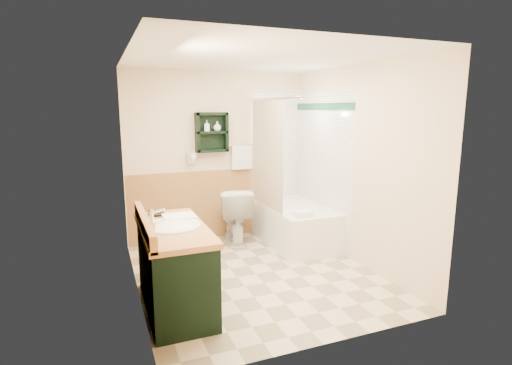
# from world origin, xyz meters

# --- Properties ---
(floor) EXTENTS (3.00, 3.00, 0.00)m
(floor) POSITION_xyz_m (0.00, 0.00, 0.00)
(floor) COLOR beige
(floor) RESTS_ON ground
(back_wall) EXTENTS (2.60, 0.04, 2.40)m
(back_wall) POSITION_xyz_m (0.00, 1.52, 1.20)
(back_wall) COLOR #FFF0C7
(back_wall) RESTS_ON ground
(left_wall) EXTENTS (0.04, 3.00, 2.40)m
(left_wall) POSITION_xyz_m (-1.32, 0.00, 1.20)
(left_wall) COLOR #FFF0C7
(left_wall) RESTS_ON ground
(right_wall) EXTENTS (0.04, 3.00, 2.40)m
(right_wall) POSITION_xyz_m (1.32, 0.00, 1.20)
(right_wall) COLOR #FFF0C7
(right_wall) RESTS_ON ground
(ceiling) EXTENTS (2.60, 3.00, 0.04)m
(ceiling) POSITION_xyz_m (0.00, 0.00, 2.42)
(ceiling) COLOR white
(ceiling) RESTS_ON back_wall
(wainscot_left) EXTENTS (2.98, 2.98, 1.00)m
(wainscot_left) POSITION_xyz_m (-1.29, 0.00, 0.50)
(wainscot_left) COLOR tan
(wainscot_left) RESTS_ON left_wall
(wainscot_back) EXTENTS (2.58, 2.58, 1.00)m
(wainscot_back) POSITION_xyz_m (0.00, 1.49, 0.50)
(wainscot_back) COLOR tan
(wainscot_back) RESTS_ON back_wall
(mirror_frame) EXTENTS (1.30, 1.30, 1.00)m
(mirror_frame) POSITION_xyz_m (-1.27, -0.55, 1.50)
(mirror_frame) COLOR brown
(mirror_frame) RESTS_ON left_wall
(mirror_glass) EXTENTS (1.20, 1.20, 0.90)m
(mirror_glass) POSITION_xyz_m (-1.27, -0.55, 1.50)
(mirror_glass) COLOR white
(mirror_glass) RESTS_ON left_wall
(tile_right) EXTENTS (1.50, 1.50, 2.10)m
(tile_right) POSITION_xyz_m (1.28, 0.75, 1.05)
(tile_right) COLOR white
(tile_right) RESTS_ON right_wall
(tile_back) EXTENTS (0.95, 0.95, 2.10)m
(tile_back) POSITION_xyz_m (1.03, 1.48, 1.05)
(tile_back) COLOR white
(tile_back) RESTS_ON back_wall
(tile_accent) EXTENTS (1.50, 1.50, 0.10)m
(tile_accent) POSITION_xyz_m (1.27, 0.75, 1.90)
(tile_accent) COLOR #154C32
(tile_accent) RESTS_ON right_wall
(wall_shelf) EXTENTS (0.45, 0.15, 0.55)m
(wall_shelf) POSITION_xyz_m (-0.10, 1.41, 1.55)
(wall_shelf) COLOR black
(wall_shelf) RESTS_ON back_wall
(hair_dryer) EXTENTS (0.10, 0.24, 0.18)m
(hair_dryer) POSITION_xyz_m (-0.40, 1.43, 1.20)
(hair_dryer) COLOR silver
(hair_dryer) RESTS_ON back_wall
(towel_bar) EXTENTS (0.40, 0.06, 0.40)m
(towel_bar) POSITION_xyz_m (0.35, 1.45, 1.35)
(towel_bar) COLOR white
(towel_bar) RESTS_ON back_wall
(curtain_rod) EXTENTS (0.03, 1.60, 0.03)m
(curtain_rod) POSITION_xyz_m (0.53, 0.75, 2.00)
(curtain_rod) COLOR silver
(curtain_rod) RESTS_ON back_wall
(shower_curtain) EXTENTS (1.05, 1.05, 1.70)m
(shower_curtain) POSITION_xyz_m (0.53, 0.92, 1.15)
(shower_curtain) COLOR #C6B995
(shower_curtain) RESTS_ON curtain_rod
(vanity) EXTENTS (0.59, 1.27, 0.80)m
(vanity) POSITION_xyz_m (-0.99, -0.43, 0.40)
(vanity) COLOR black
(vanity) RESTS_ON ground
(bathtub) EXTENTS (0.81, 1.50, 0.54)m
(bathtub) POSITION_xyz_m (0.93, 0.86, 0.27)
(bathtub) COLOR white
(bathtub) RESTS_ON ground
(toilet) EXTENTS (0.58, 0.86, 0.78)m
(toilet) POSITION_xyz_m (0.14, 1.19, 0.39)
(toilet) COLOR white
(toilet) RESTS_ON ground
(counter_towel) EXTENTS (0.30, 0.24, 0.04)m
(counter_towel) POSITION_xyz_m (-0.89, -0.21, 0.82)
(counter_towel) COLOR white
(counter_towel) RESTS_ON vanity
(vanity_book) EXTENTS (0.16, 0.04, 0.21)m
(vanity_book) POSITION_xyz_m (-1.16, 0.07, 0.91)
(vanity_book) COLOR black
(vanity_book) RESTS_ON vanity
(tub_towel) EXTENTS (0.22, 0.18, 0.07)m
(tub_towel) POSITION_xyz_m (0.74, 0.28, 0.57)
(tub_towel) COLOR white
(tub_towel) RESTS_ON bathtub
(soap_bottle_a) EXTENTS (0.09, 0.16, 0.07)m
(soap_bottle_a) POSITION_xyz_m (-0.17, 1.40, 1.60)
(soap_bottle_a) COLOR white
(soap_bottle_a) RESTS_ON wall_shelf
(soap_bottle_b) EXTENTS (0.13, 0.15, 0.11)m
(soap_bottle_b) POSITION_xyz_m (-0.02, 1.40, 1.62)
(soap_bottle_b) COLOR white
(soap_bottle_b) RESTS_ON wall_shelf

